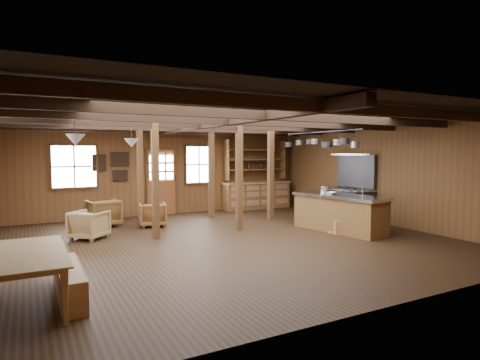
{
  "coord_description": "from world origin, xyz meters",
  "views": [
    {
      "loc": [
        -3.83,
        -8.09,
        2.02
      ],
      "look_at": [
        0.89,
        0.75,
        1.32
      ],
      "focal_mm": 30.0,
      "sensor_mm": 36.0,
      "label": 1
    }
  ],
  "objects_px": {
    "commercial_range": "(349,198)",
    "armchair_a": "(104,213)",
    "dining_table": "(24,279)",
    "armchair_c": "(89,225)",
    "kitchen_island": "(339,213)",
    "armchair_b": "(153,215)"
  },
  "relations": [
    {
      "from": "commercial_range",
      "to": "armchair_a",
      "type": "bearing_deg",
      "value": 160.75
    },
    {
      "from": "dining_table",
      "to": "armchair_a",
      "type": "bearing_deg",
      "value": -19.36
    },
    {
      "from": "armchair_c",
      "to": "dining_table",
      "type": "bearing_deg",
      "value": 115.69
    },
    {
      "from": "kitchen_island",
      "to": "dining_table",
      "type": "relative_size",
      "value": 1.3
    },
    {
      "from": "armchair_a",
      "to": "commercial_range",
      "type": "bearing_deg",
      "value": 152.41
    },
    {
      "from": "kitchen_island",
      "to": "commercial_range",
      "type": "distance_m",
      "value": 1.89
    },
    {
      "from": "dining_table",
      "to": "armchair_b",
      "type": "bearing_deg",
      "value": -32.89
    },
    {
      "from": "dining_table",
      "to": "armchair_c",
      "type": "bearing_deg",
      "value": -18.79
    },
    {
      "from": "commercial_range",
      "to": "armchair_c",
      "type": "xyz_separation_m",
      "value": [
        -7.23,
        0.84,
        -0.3
      ]
    },
    {
      "from": "armchair_a",
      "to": "armchair_b",
      "type": "xyz_separation_m",
      "value": [
        1.18,
        -0.63,
        -0.05
      ]
    },
    {
      "from": "armchair_a",
      "to": "kitchen_island",
      "type": "bearing_deg",
      "value": 137.59
    },
    {
      "from": "kitchen_island",
      "to": "armchair_b",
      "type": "bearing_deg",
      "value": 134.69
    },
    {
      "from": "commercial_range",
      "to": "armchair_a",
      "type": "height_order",
      "value": "commercial_range"
    },
    {
      "from": "commercial_range",
      "to": "dining_table",
      "type": "xyz_separation_m",
      "value": [
        -8.55,
        -3.05,
        -0.29
      ]
    },
    {
      "from": "dining_table",
      "to": "armchair_b",
      "type": "xyz_separation_m",
      "value": [
        3.06,
        4.75,
        -0.03
      ]
    },
    {
      "from": "dining_table",
      "to": "armchair_c",
      "type": "distance_m",
      "value": 4.11
    },
    {
      "from": "kitchen_island",
      "to": "commercial_range",
      "type": "height_order",
      "value": "commercial_range"
    },
    {
      "from": "armchair_a",
      "to": "dining_table",
      "type": "bearing_deg",
      "value": 62.38
    },
    {
      "from": "armchair_c",
      "to": "kitchen_island",
      "type": "bearing_deg",
      "value": -155.0
    },
    {
      "from": "commercial_range",
      "to": "kitchen_island",
      "type": "bearing_deg",
      "value": -140.62
    },
    {
      "from": "dining_table",
      "to": "commercial_range",
      "type": "bearing_deg",
      "value": -70.42
    },
    {
      "from": "commercial_range",
      "to": "armchair_a",
      "type": "relative_size",
      "value": 2.44
    }
  ]
}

